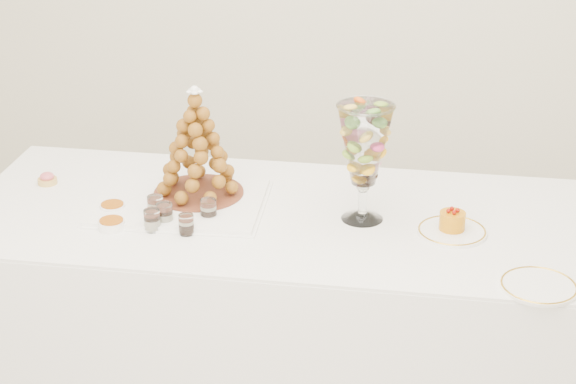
# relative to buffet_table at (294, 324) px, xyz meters

# --- Properties ---
(buffet_table) EXTENTS (2.22, 0.98, 0.83)m
(buffet_table) POSITION_rel_buffet_table_xyz_m (0.00, 0.00, 0.00)
(buffet_table) COLOR white
(buffet_table) RESTS_ON ground
(lace_tray) EXTENTS (0.58, 0.45, 0.02)m
(lace_tray) POSITION_rel_buffet_table_xyz_m (-0.39, -0.01, 0.42)
(lace_tray) COLOR white
(lace_tray) RESTS_ON buffet_table
(macaron_vase) EXTENTS (0.18, 0.18, 0.38)m
(macaron_vase) POSITION_rel_buffet_table_xyz_m (0.22, 0.02, 0.66)
(macaron_vase) COLOR white
(macaron_vase) RESTS_ON buffet_table
(cake_plate) EXTENTS (0.22, 0.22, 0.01)m
(cake_plate) POSITION_rel_buffet_table_xyz_m (0.51, -0.03, 0.42)
(cake_plate) COLOR white
(cake_plate) RESTS_ON buffet_table
(spare_plate) EXTENTS (0.22, 0.22, 0.01)m
(spare_plate) POSITION_rel_buffet_table_xyz_m (0.76, -0.32, 0.42)
(spare_plate) COLOR white
(spare_plate) RESTS_ON buffet_table
(pink_tart) EXTENTS (0.07, 0.07, 0.04)m
(pink_tart) POSITION_rel_buffet_table_xyz_m (-0.89, 0.06, 0.43)
(pink_tart) COLOR tan
(pink_tart) RESTS_ON buffet_table
(verrine_a) EXTENTS (0.07, 0.07, 0.07)m
(verrine_a) POSITION_rel_buffet_table_xyz_m (-0.44, -0.10, 0.45)
(verrine_a) COLOR white
(verrine_a) RESTS_ON buffet_table
(verrine_b) EXTENTS (0.06, 0.06, 0.07)m
(verrine_b) POSITION_rel_buffet_table_xyz_m (-0.39, -0.16, 0.45)
(verrine_b) COLOR white
(verrine_b) RESTS_ON buffet_table
(verrine_c) EXTENTS (0.06, 0.06, 0.07)m
(verrine_c) POSITION_rel_buffet_table_xyz_m (-0.26, -0.09, 0.45)
(verrine_c) COLOR white
(verrine_c) RESTS_ON buffet_table
(verrine_d) EXTENTS (0.07, 0.07, 0.07)m
(verrine_d) POSITION_rel_buffet_table_xyz_m (-0.41, -0.20, 0.45)
(verrine_d) COLOR white
(verrine_d) RESTS_ON buffet_table
(verrine_e) EXTENTS (0.05, 0.05, 0.06)m
(verrine_e) POSITION_rel_buffet_table_xyz_m (-0.30, -0.20, 0.45)
(verrine_e) COLOR white
(verrine_e) RESTS_ON buffet_table
(ramekin_back) EXTENTS (0.08, 0.08, 0.03)m
(ramekin_back) POSITION_rel_buffet_table_xyz_m (-0.59, -0.10, 0.43)
(ramekin_back) COLOR white
(ramekin_back) RESTS_ON buffet_table
(ramekin_front) EXTENTS (0.08, 0.08, 0.03)m
(ramekin_front) POSITION_rel_buffet_table_xyz_m (-0.54, -0.22, 0.43)
(ramekin_front) COLOR white
(ramekin_front) RESTS_ON buffet_table
(croquembouche) EXTENTS (0.30, 0.30, 0.38)m
(croquembouche) POSITION_rel_buffet_table_xyz_m (-0.34, 0.06, 0.61)
(croquembouche) COLOR brown
(croquembouche) RESTS_ON lace_tray
(mousse_cake) EXTENTS (0.08, 0.08, 0.07)m
(mousse_cake) POSITION_rel_buffet_table_xyz_m (0.50, -0.02, 0.45)
(mousse_cake) COLOR orange
(mousse_cake) RESTS_ON cake_plate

